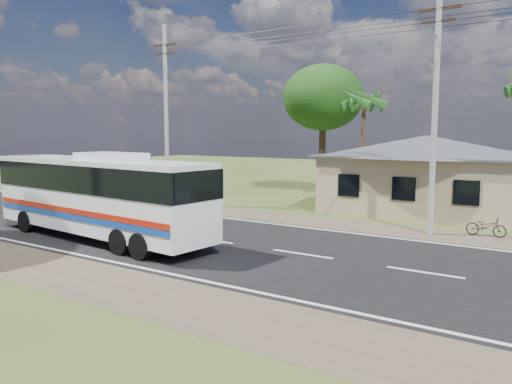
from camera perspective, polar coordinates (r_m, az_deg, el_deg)
ground at (r=18.92m, az=5.33°, el=-7.13°), size 120.00×120.00×0.00m
road at (r=18.92m, az=5.33°, el=-7.10°), size 120.00×16.00×0.03m
house at (r=30.25m, az=18.83°, el=2.83°), size 12.40×10.00×5.00m
utility_poles at (r=23.50m, az=19.00°, el=9.42°), size 32.80×2.22×11.00m
palm_far at (r=34.67m, az=12.25°, el=10.18°), size 2.80×2.80×7.70m
tree_behind_house at (r=38.13m, az=7.67°, el=10.61°), size 6.00×6.00×9.61m
coach_bus at (r=22.12m, az=-17.62°, el=0.22°), size 12.19×3.54×3.73m
motorcycle at (r=24.19m, az=24.81°, el=-3.60°), size 1.70×0.64×0.88m
small_car at (r=33.36m, az=-21.21°, el=-0.24°), size 1.93×4.31×1.44m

